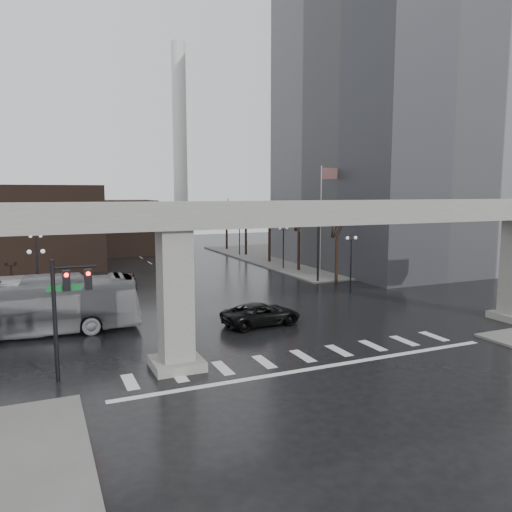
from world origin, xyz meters
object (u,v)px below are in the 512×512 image
object	(u,v)px
pickup_truck	(261,314)
city_bus	(32,307)
far_car	(127,280)
signal_mast_arm	(285,227)

from	to	relation	value
pickup_truck	city_bus	bearing A→B (deg)	70.64
far_car	signal_mast_arm	bearing A→B (deg)	-8.18
pickup_truck	far_car	xyz separation A→B (m)	(-6.25, 17.67, -0.02)
signal_mast_arm	city_bus	bearing A→B (deg)	-158.40
city_bus	far_car	distance (m)	16.24
signal_mast_arm	far_car	size ratio (longest dim) A/B	2.71
city_bus	far_car	bearing A→B (deg)	-27.49
pickup_truck	far_car	size ratio (longest dim) A/B	1.25
pickup_truck	city_bus	distance (m)	15.06
pickup_truck	far_car	distance (m)	18.75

